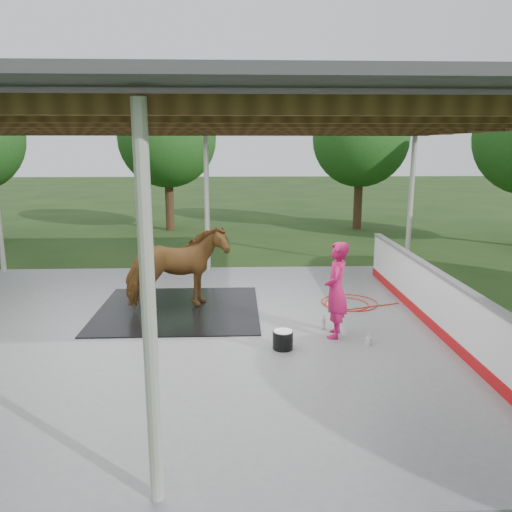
{
  "coord_description": "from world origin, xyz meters",
  "views": [
    {
      "loc": [
        0.81,
        -9.09,
        3.5
      ],
      "look_at": [
        1.19,
        0.53,
        1.37
      ],
      "focal_mm": 35.0,
      "sensor_mm": 36.0,
      "label": 1
    }
  ],
  "objects_px": {
    "handler": "(336,290)",
    "wash_bucket": "(283,339)",
    "dasher_board": "(433,300)",
    "horse": "(177,269)"
  },
  "relations": [
    {
      "from": "horse",
      "to": "handler",
      "type": "relative_size",
      "value": 1.18
    },
    {
      "from": "horse",
      "to": "handler",
      "type": "height_order",
      "value": "horse"
    },
    {
      "from": "dasher_board",
      "to": "wash_bucket",
      "type": "bearing_deg",
      "value": -161.71
    },
    {
      "from": "handler",
      "to": "wash_bucket",
      "type": "bearing_deg",
      "value": -46.74
    },
    {
      "from": "handler",
      "to": "dasher_board",
      "type": "bearing_deg",
      "value": 117.04
    },
    {
      "from": "horse",
      "to": "wash_bucket",
      "type": "bearing_deg",
      "value": -159.38
    },
    {
      "from": "dasher_board",
      "to": "wash_bucket",
      "type": "distance_m",
      "value": 3.18
    },
    {
      "from": "dasher_board",
      "to": "horse",
      "type": "bearing_deg",
      "value": 166.71
    },
    {
      "from": "horse",
      "to": "handler",
      "type": "xyz_separation_m",
      "value": [
        3.06,
        -1.63,
        -0.02
      ]
    },
    {
      "from": "handler",
      "to": "wash_bucket",
      "type": "relative_size",
      "value": 5.01
    }
  ]
}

